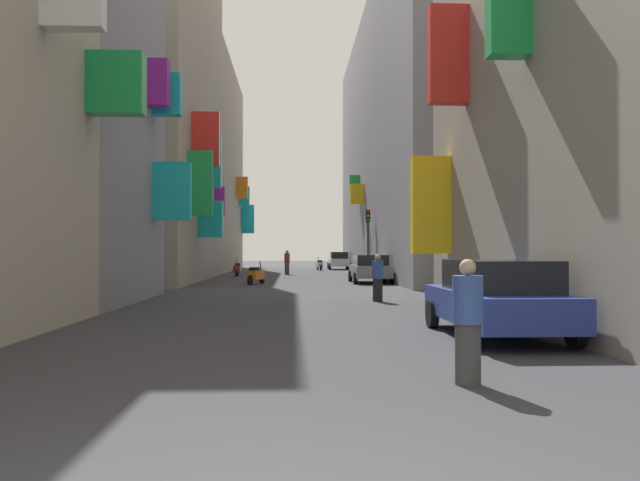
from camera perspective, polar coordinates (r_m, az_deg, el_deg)
name	(u,v)px	position (r m, az deg, el deg)	size (l,w,h in m)	color
ground_plane	(293,282)	(33.67, -2.45, -3.75)	(140.00, 140.00, 0.00)	#38383D
building_left_mid_a	(46,91)	(22.94, -23.32, 12.16)	(7.35, 8.34, 13.66)	gray
building_left_mid_c	(152,93)	(38.36, -14.76, 12.63)	(7.37, 17.05, 21.29)	#9E9384
building_left_far	(199,170)	(55.32, -10.79, 6.24)	(7.18, 18.67, 17.08)	#9E9384
building_right_mid_c	(405,143)	(46.29, 7.63, 8.65)	(6.98, 37.38, 18.70)	gray
parked_car_grey	(370,268)	(33.06, 4.51, -2.48)	(1.98, 4.22, 1.44)	slate
parked_car_white	(339,260)	(56.39, 1.68, -1.79)	(1.85, 4.10, 1.55)	white
parked_car_blue	(497,297)	(12.74, 15.50, -4.89)	(2.00, 4.47, 1.48)	navy
scooter_red	(237,269)	(41.83, -7.42, -2.55)	(0.45, 1.82, 1.13)	red
scooter_white	(319,265)	(54.12, -0.06, -2.18)	(0.61, 1.77, 1.13)	silver
scooter_orange	(256,275)	(31.63, -5.74, -3.09)	(0.81, 1.78, 1.13)	orange
pedestrian_crossing	(468,322)	(8.21, 13.07, -7.15)	(0.52, 0.52, 1.56)	#3D3D3D
pedestrian_near_left	(287,262)	(44.12, -2.96, -1.96)	(0.46, 0.46, 1.72)	#3C3C3C
pedestrian_near_right	(378,278)	(20.99, 5.18, -3.38)	(0.54, 0.54, 1.54)	black
traffic_light_near_corner	(368,231)	(39.50, 4.32, 0.83)	(0.26, 0.34, 4.20)	#2D2D2D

